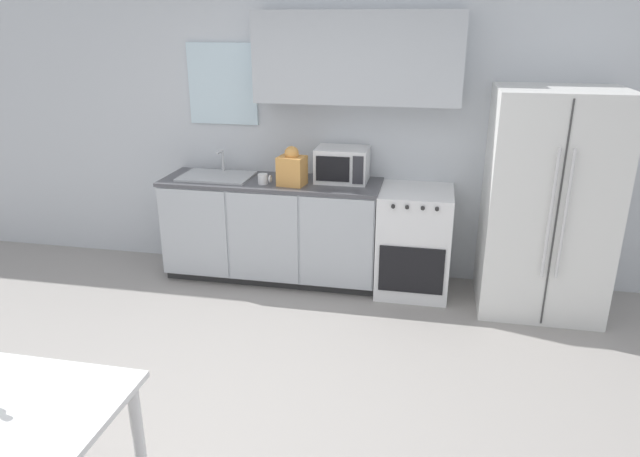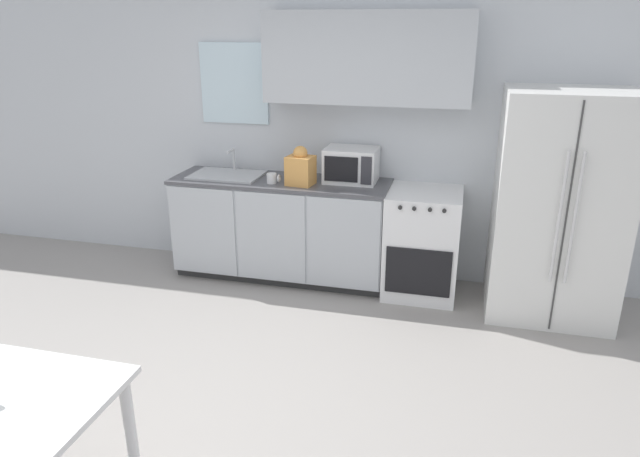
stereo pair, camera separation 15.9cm
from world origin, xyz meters
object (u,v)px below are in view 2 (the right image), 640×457
Objects in this scene: oven_range at (422,243)px; refrigerator at (558,206)px; microwave at (351,165)px; coffee_mug at (273,178)px.

refrigerator reaches higher than oven_range.
oven_range is 0.90m from microwave.
oven_range is 0.51× the size of refrigerator.
microwave is at bearing 18.95° from coffee_mug.
oven_range is 1.39m from coffee_mug.
refrigerator is 2.30m from coffee_mug.
microwave is at bearing 170.30° from oven_range.
oven_range is 7.72× the size of coffee_mug.
coffee_mug is (-0.64, -0.22, -0.10)m from microwave.
coffee_mug reaches higher than oven_range.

